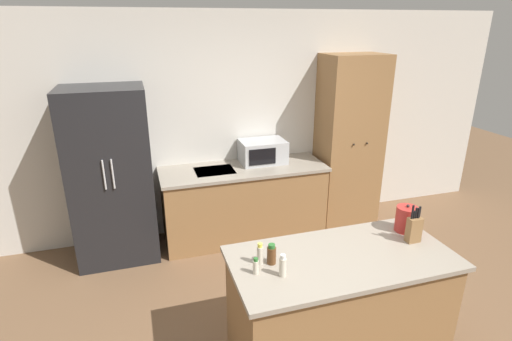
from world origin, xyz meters
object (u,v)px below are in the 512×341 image
Objects in this scene: spice_bottle_short_red at (260,254)px; kettle at (406,219)px; spice_bottle_green_herb at (272,254)px; microwave at (263,151)px; refrigerator at (111,176)px; pantry_cabinet at (349,141)px; spice_bottle_amber_oil at (283,266)px; knife_block at (414,229)px; spice_bottle_tall_dark at (256,266)px.

kettle reaches higher than spice_bottle_short_red.
microwave is at bearing 73.62° from spice_bottle_green_herb.
refrigerator is 0.88× the size of pantry_cabinet.
pantry_cabinet is at bearing 52.02° from spice_bottle_amber_oil.
pantry_cabinet reaches higher than refrigerator.
spice_bottle_short_red is (-1.81, -2.01, -0.09)m from pantry_cabinet.
spice_bottle_green_herb is (-1.12, 0.04, -0.04)m from knife_block.
refrigerator is 2.99m from knife_block.
spice_bottle_tall_dark is 0.74× the size of spice_bottle_short_red.
pantry_cabinet is 6.93× the size of knife_block.
spice_bottle_amber_oil is (-0.59, -2.24, -0.04)m from microwave.
pantry_cabinet is at bearing -2.45° from microwave.
knife_block reaches higher than kettle.
spice_bottle_green_herb is (-1.73, -2.03, -0.09)m from pantry_cabinet.
kettle reaches higher than spice_bottle_tall_dark.
spice_bottle_green_herb is at bearing 178.03° from knife_block.
spice_bottle_tall_dark is at bearing 154.46° from spice_bottle_amber_oil.
spice_bottle_amber_oil is at bearing -173.70° from knife_block.
refrigerator is at bearing -176.02° from microwave.
spice_bottle_green_herb is (-0.02, 0.16, -0.01)m from spice_bottle_amber_oil.
microwave is 1.74× the size of knife_block.
spice_bottle_tall_dark is 0.16m from spice_bottle_green_herb.
spice_bottle_short_red is (-1.19, 0.06, -0.03)m from knife_block.
refrigerator reaches higher than spice_bottle_green_herb.
spice_bottle_tall_dark is at bearing -121.11° from spice_bottle_short_red.
spice_bottle_green_herb is at bearing 97.58° from spice_bottle_amber_oil.
refrigerator is 2.84m from pantry_cabinet.
refrigerator is 2.25m from spice_bottle_green_herb.
pantry_cabinet is at bearing 48.05° from spice_bottle_short_red.
spice_bottle_short_red is at bearing -131.95° from pantry_cabinet.
knife_block is at bearing -76.56° from microwave.
refrigerator is 6.12× the size of knife_block.
kettle is at bearing -39.01° from refrigerator.
kettle is at bearing 13.84° from spice_bottle_amber_oil.
spice_bottle_short_red is (0.06, 0.10, 0.02)m from spice_bottle_tall_dark.
spice_bottle_amber_oil is (1.12, -2.12, 0.04)m from refrigerator.
microwave is at bearing 103.44° from knife_block.
pantry_cabinet is 1.12m from microwave.
spice_bottle_short_red is 0.08m from spice_bottle_green_herb.
spice_bottle_green_herb is (1.10, -1.96, 0.03)m from refrigerator.
spice_bottle_green_herb is 0.65× the size of kettle.
kettle is (-0.56, -1.91, -0.06)m from pantry_cabinet.
spice_bottle_short_red is at bearing -175.21° from kettle.
spice_bottle_green_herb is at bearing -173.98° from kettle.
pantry_cabinet reaches higher than spice_bottle_amber_oil.
knife_block is 1.26m from spice_bottle_tall_dark.
spice_bottle_short_red is at bearing 166.14° from spice_bottle_green_herb.
refrigerator is 3.53× the size of microwave.
pantry_cabinet is 2.16m from knife_block.
refrigerator is 15.91× the size of spice_bottle_tall_dark.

